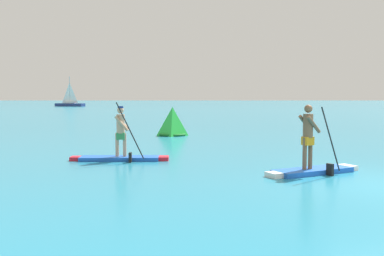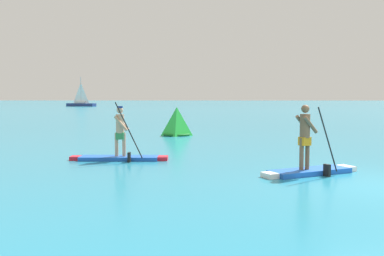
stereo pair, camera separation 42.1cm
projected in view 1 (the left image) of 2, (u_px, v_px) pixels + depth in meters
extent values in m
cube|color=blue|center=(121.00, 158.00, 13.92)|extent=(2.49, 0.72, 0.12)
cube|color=red|center=(165.00, 158.00, 13.94)|extent=(0.32, 0.49, 0.12)
cube|color=red|center=(77.00, 158.00, 13.91)|extent=(0.32, 0.42, 0.12)
cylinder|color=tan|center=(126.00, 145.00, 13.89)|extent=(0.11, 0.11, 0.74)
cylinder|color=tan|center=(118.00, 145.00, 13.89)|extent=(0.11, 0.11, 0.74)
cube|color=#338C4C|center=(122.00, 136.00, 13.87)|extent=(0.26, 0.22, 0.22)
cylinder|color=tan|center=(122.00, 124.00, 13.84)|extent=(0.26, 0.26, 0.60)
sphere|color=tan|center=(122.00, 110.00, 13.81)|extent=(0.21, 0.21, 0.21)
cylinder|color=navy|center=(122.00, 107.00, 13.81)|extent=(0.18, 0.18, 0.06)
cylinder|color=tan|center=(124.00, 123.00, 13.99)|extent=(0.44, 0.10, 0.50)
cylinder|color=tan|center=(123.00, 124.00, 13.69)|extent=(0.44, 0.10, 0.50)
cylinder|color=black|center=(131.00, 131.00, 13.42)|extent=(0.85, 0.05, 1.74)
cube|color=black|center=(131.00, 158.00, 13.48)|extent=(0.08, 0.20, 0.32)
cube|color=blue|center=(314.00, 171.00, 11.53)|extent=(2.34, 1.68, 0.13)
cube|color=white|center=(349.00, 167.00, 12.12)|extent=(0.48, 0.57, 0.13)
cube|color=white|center=(275.00, 175.00, 10.95)|extent=(0.45, 0.51, 0.13)
cylinder|color=brown|center=(311.00, 153.00, 11.46)|extent=(0.11, 0.11, 0.83)
cylinder|color=brown|center=(306.00, 154.00, 11.37)|extent=(0.11, 0.11, 0.83)
cube|color=orange|center=(309.00, 141.00, 11.39)|extent=(0.33, 0.32, 0.22)
cylinder|color=brown|center=(309.00, 126.00, 11.36)|extent=(0.26, 0.26, 0.61)
sphere|color=brown|center=(310.00, 109.00, 11.33)|extent=(0.21, 0.21, 0.21)
cylinder|color=brown|center=(307.00, 124.00, 11.52)|extent=(0.44, 0.29, 0.49)
cylinder|color=brown|center=(315.00, 124.00, 11.24)|extent=(0.44, 0.29, 0.49)
cylinder|color=black|center=(332.00, 139.00, 11.14)|extent=(0.62, 0.35, 1.68)
cube|color=black|center=(331.00, 170.00, 11.20)|extent=(0.16, 0.21, 0.32)
pyramid|color=green|center=(174.00, 121.00, 22.76)|extent=(1.24, 1.24, 1.49)
torus|color=#167226|center=(174.00, 134.00, 22.81)|extent=(1.42, 1.42, 0.12)
cube|color=navy|center=(71.00, 105.00, 90.92)|extent=(6.59, 3.52, 0.64)
cylinder|color=#B2B2B7|center=(71.00, 90.00, 90.70)|extent=(0.12, 0.12, 5.52)
pyramid|color=white|center=(71.00, 93.00, 90.74)|extent=(2.69, 1.25, 4.20)
cube|color=silver|center=(71.00, 102.00, 90.88)|extent=(2.54, 1.75, 0.38)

